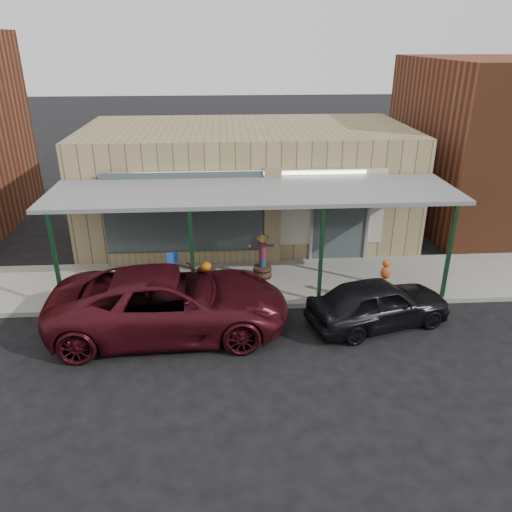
{
  "coord_description": "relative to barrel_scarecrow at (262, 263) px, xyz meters",
  "views": [
    {
      "loc": [
        -0.86,
        -10.52,
        7.22
      ],
      "look_at": [
        -0.0,
        2.6,
        1.43
      ],
      "focal_mm": 35.0,
      "sensor_mm": 36.0,
      "label": 1
    }
  ],
  "objects": [
    {
      "name": "barrel_pumpkin",
      "position": [
        -1.78,
        -0.24,
        -0.24
      ],
      "size": [
        0.67,
        0.67,
        0.74
      ],
      "rotation": [
        0.0,
        0.0,
        -0.07
      ],
      "color": "#48291D",
      "rests_on": "sidewalk"
    },
    {
      "name": "car_maroon",
      "position": [
        -2.63,
        -2.76,
        0.21
      ],
      "size": [
        6.28,
        3.07,
        1.72
      ],
      "primitive_type": "imported",
      "rotation": [
        0.0,
        0.0,
        1.61
      ],
      "color": "#410D14",
      "rests_on": "ground"
    },
    {
      "name": "awning",
      "position": [
        -0.28,
        -0.24,
        2.36
      ],
      "size": [
        12.0,
        3.0,
        3.04
      ],
      "color": "slate",
      "rests_on": "ground"
    },
    {
      "name": "block_buildings_near",
      "position": [
        1.73,
        5.4,
        3.12
      ],
      "size": [
        61.0,
        8.0,
        8.0
      ],
      "color": "brown",
      "rests_on": "ground"
    },
    {
      "name": "ground",
      "position": [
        -0.28,
        -3.8,
        -0.65
      ],
      "size": [
        120.0,
        120.0,
        0.0
      ],
      "primitive_type": "plane",
      "color": "black",
      "rests_on": "ground"
    },
    {
      "name": "handicap_sign",
      "position": [
        -2.65,
        -1.4,
        0.5
      ],
      "size": [
        0.31,
        0.11,
        1.55
      ],
      "rotation": [
        0.0,
        0.0,
        0.28
      ],
      "color": "gray",
      "rests_on": "sidewalk"
    },
    {
      "name": "sidewalk",
      "position": [
        -0.28,
        -0.2,
        -0.57
      ],
      "size": [
        40.0,
        3.2,
        0.15
      ],
      "primitive_type": "cube",
      "color": "gray",
      "rests_on": "ground"
    },
    {
      "name": "parked_sedan",
      "position": [
        2.92,
        -2.8,
        0.02
      ],
      "size": [
        4.19,
        2.56,
        1.56
      ],
      "rotation": [
        0.0,
        0.0,
        1.84
      ],
      "color": "black",
      "rests_on": "ground"
    },
    {
      "name": "storefront",
      "position": [
        -0.28,
        4.36,
        1.44
      ],
      "size": [
        12.0,
        6.25,
        4.2
      ],
      "color": "#9E8660",
      "rests_on": "ground"
    },
    {
      "name": "barrel_scarecrow",
      "position": [
        0.0,
        0.0,
        0.0
      ],
      "size": [
        0.88,
        0.71,
        1.48
      ],
      "rotation": [
        0.0,
        0.0,
        -0.3
      ],
      "color": "#48291D",
      "rests_on": "sidewalk"
    }
  ]
}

